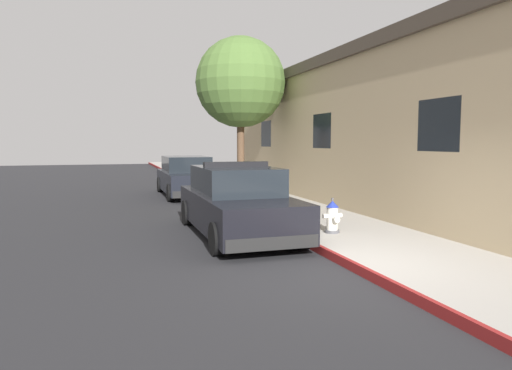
% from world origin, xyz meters
% --- Properties ---
extents(ground_plane, '(29.29, 60.00, 0.20)m').
position_xyz_m(ground_plane, '(-4.66, 10.00, -0.10)').
color(ground_plane, '#232326').
extents(sidewalk_pavement, '(2.67, 60.00, 0.16)m').
position_xyz_m(sidewalk_pavement, '(1.34, 10.00, 0.08)').
color(sidewalk_pavement, '#9E9991').
rests_on(sidewalk_pavement, ground).
extents(curb_painted_edge, '(0.08, 60.00, 0.16)m').
position_xyz_m(curb_painted_edge, '(-0.04, 10.00, 0.08)').
color(curb_painted_edge, maroon).
rests_on(curb_painted_edge, ground).
extents(storefront_building, '(6.22, 19.85, 4.87)m').
position_xyz_m(storefront_building, '(5.66, 6.84, 2.44)').
color(storefront_building, tan).
rests_on(storefront_building, ground).
extents(police_cruiser, '(1.94, 4.84, 1.68)m').
position_xyz_m(police_cruiser, '(-1.08, 3.40, 0.74)').
color(police_cruiser, black).
rests_on(police_cruiser, ground).
extents(parked_car_silver_ahead, '(1.94, 4.84, 1.56)m').
position_xyz_m(parked_car_silver_ahead, '(-0.90, 11.65, 0.74)').
color(parked_car_silver_ahead, black).
rests_on(parked_car_silver_ahead, ground).
extents(fire_hydrant, '(0.44, 0.40, 0.76)m').
position_xyz_m(fire_hydrant, '(0.76, 2.29, 0.51)').
color(fire_hydrant, '#4C4C51').
rests_on(fire_hydrant, sidewalk_pavement).
extents(street_tree, '(3.36, 3.36, 5.87)m').
position_xyz_m(street_tree, '(0.95, 10.27, 4.33)').
color(street_tree, brown).
rests_on(street_tree, sidewalk_pavement).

